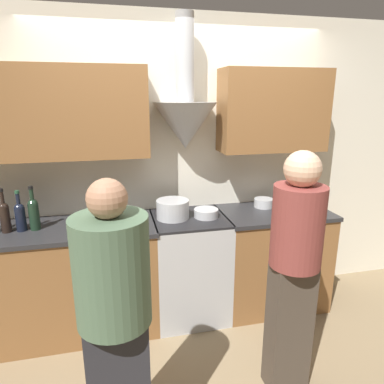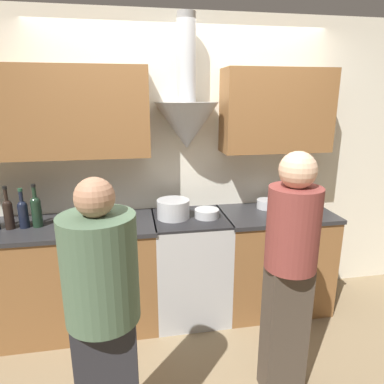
% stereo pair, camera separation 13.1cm
% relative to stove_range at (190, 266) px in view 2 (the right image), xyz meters
% --- Properties ---
extents(ground_plane, '(12.00, 12.00, 0.00)m').
position_rel_stove_range_xyz_m(ground_plane, '(0.00, -0.32, -0.47)').
color(ground_plane, '#847051').
extents(wall_back, '(8.40, 0.53, 2.60)m').
position_rel_stove_range_xyz_m(wall_back, '(-0.09, 0.27, 1.00)').
color(wall_back, silver).
rests_on(wall_back, ground_plane).
extents(counter_left, '(1.50, 0.62, 0.93)m').
position_rel_stove_range_xyz_m(counter_left, '(-1.05, -0.00, -0.00)').
color(counter_left, brown).
rests_on(counter_left, ground_plane).
extents(counter_right, '(0.97, 0.62, 0.93)m').
position_rel_stove_range_xyz_m(counter_right, '(0.79, -0.00, -0.00)').
color(counter_right, brown).
rests_on(counter_right, ground_plane).
extents(stove_range, '(0.63, 0.60, 0.93)m').
position_rel_stove_range_xyz_m(stove_range, '(0.00, 0.00, 0.00)').
color(stove_range, '#B7BABC').
rests_on(stove_range, ground_plane).
extents(wine_bottle_3, '(0.07, 0.07, 0.34)m').
position_rel_stove_range_xyz_m(wine_bottle_3, '(-1.42, -0.02, 0.59)').
color(wine_bottle_3, black).
rests_on(wine_bottle_3, counter_left).
extents(wine_bottle_4, '(0.08, 0.08, 0.32)m').
position_rel_stove_range_xyz_m(wine_bottle_4, '(-1.31, -0.01, 0.59)').
color(wine_bottle_4, black).
rests_on(wine_bottle_4, counter_left).
extents(wine_bottle_5, '(0.08, 0.08, 0.34)m').
position_rel_stove_range_xyz_m(wine_bottle_5, '(-1.22, -0.00, 0.60)').
color(wine_bottle_5, black).
rests_on(wine_bottle_5, counter_left).
extents(stock_pot, '(0.27, 0.27, 0.16)m').
position_rel_stove_range_xyz_m(stock_pot, '(-0.14, 0.01, 0.54)').
color(stock_pot, '#B7BABC').
rests_on(stock_pot, stove_range).
extents(mixing_bowl, '(0.21, 0.21, 0.07)m').
position_rel_stove_range_xyz_m(mixing_bowl, '(0.14, -0.03, 0.50)').
color(mixing_bowl, '#B7BABC').
rests_on(mixing_bowl, stove_range).
extents(orange_fruit, '(0.08, 0.08, 0.08)m').
position_rel_stove_range_xyz_m(orange_fruit, '(1.04, -0.13, 0.50)').
color(orange_fruit, orange).
rests_on(orange_fruit, counter_right).
extents(saucepan, '(0.17, 0.17, 0.08)m').
position_rel_stove_range_xyz_m(saucepan, '(0.73, 0.12, 0.50)').
color(saucepan, '#B7BABC').
rests_on(saucepan, counter_right).
extents(person_foreground_left, '(0.36, 0.36, 1.58)m').
position_rel_stove_range_xyz_m(person_foreground_left, '(-0.64, -1.21, 0.40)').
color(person_foreground_left, '#28282D').
rests_on(person_foreground_left, ground_plane).
extents(person_foreground_right, '(0.31, 0.31, 1.63)m').
position_rel_stove_range_xyz_m(person_foreground_right, '(0.46, -0.94, 0.44)').
color(person_foreground_right, '#473D33').
rests_on(person_foreground_right, ground_plane).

